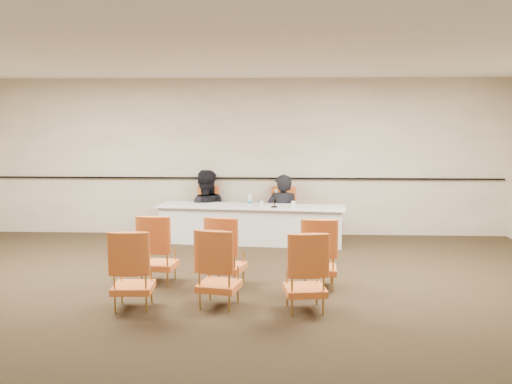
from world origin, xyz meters
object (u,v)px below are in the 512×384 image
(coffee_cup, at_px, (293,205))
(microphone, at_px, (274,199))
(panelist_main, at_px, (283,220))
(aud_chair_front_left, at_px, (158,249))
(aud_chair_back_left, at_px, (133,269))
(panelist_main_chair, at_px, (283,213))
(panelist_second, at_px, (205,217))
(panelist_second_chair, at_px, (205,211))
(aud_chair_back_right, at_px, (305,271))
(panel_table, at_px, (251,224))
(drinking_glass, at_px, (262,204))
(aud_chair_front_right, at_px, (319,253))
(aud_chair_back_mid, at_px, (219,267))
(water_bottle, at_px, (250,199))
(aud_chair_front_mid, at_px, (226,251))

(coffee_cup, bearing_deg, microphone, 172.24)
(panelist_main, relative_size, microphone, 5.56)
(panelist_main, height_order, aud_chair_front_left, panelist_main)
(panelist_main, relative_size, aud_chair_back_left, 1.82)
(panelist_main_chair, distance_m, panelist_second, 1.51)
(panelist_second_chair, relative_size, aud_chair_back_right, 1.00)
(panelist_second_chair, relative_size, aud_chair_back_left, 1.00)
(panelist_main, distance_m, panelist_main_chair, 0.13)
(panelist_main, xyz_separation_m, aud_chair_back_right, (0.26, -4.15, 0.13))
(panelist_main_chair, bearing_deg, aud_chair_front_left, -112.64)
(aud_chair_front_left, bearing_deg, panel_table, 72.25)
(drinking_glass, height_order, aud_chair_front_right, aud_chair_front_right)
(aud_chair_front_right, height_order, aud_chair_back_right, same)
(panel_table, height_order, aud_chair_front_left, aud_chair_front_left)
(panel_table, distance_m, aud_chair_back_mid, 3.58)
(panel_table, distance_m, aud_chair_back_left, 3.88)
(panelist_second, xyz_separation_m, aud_chair_front_right, (1.97, -3.38, 0.12))
(water_bottle, bearing_deg, aud_chair_back_left, -107.54)
(aud_chair_back_left, bearing_deg, coffee_cup, 57.34)
(panelist_second, xyz_separation_m, aud_chair_front_left, (-0.20, -3.25, 0.12))
(panel_table, bearing_deg, aud_chair_front_right, -63.13)
(aud_chair_back_left, xyz_separation_m, aud_chair_back_mid, (1.00, 0.12, 0.00))
(coffee_cup, bearing_deg, drinking_glass, 163.75)
(aud_chair_front_left, relative_size, aud_chair_back_left, 1.00)
(panelist_main, height_order, aud_chair_back_left, panelist_main)
(panelist_main, xyz_separation_m, aud_chair_back_mid, (-0.76, -4.03, 0.13))
(panel_table, bearing_deg, panelist_second, 152.14)
(aud_chair_back_left, bearing_deg, panelist_second, 83.08)
(panel_table, bearing_deg, panelist_main_chair, 44.98)
(aud_chair_front_mid, relative_size, aud_chair_back_mid, 1.00)
(panelist_second_chair, xyz_separation_m, microphone, (1.35, -0.79, 0.36))
(microphone, relative_size, drinking_glass, 3.11)
(panel_table, relative_size, panelist_second, 1.85)
(coffee_cup, bearing_deg, water_bottle, 164.12)
(panelist_main_chair, height_order, coffee_cup, panelist_main_chair)
(aud_chair_front_left, bearing_deg, water_bottle, 72.67)
(drinking_glass, bearing_deg, aud_chair_front_left, -117.09)
(aud_chair_back_left, height_order, aud_chair_back_right, same)
(panelist_main_chair, bearing_deg, aud_chair_back_mid, -94.54)
(panelist_main, xyz_separation_m, panelist_second, (-1.49, 0.16, 0.01))
(panelist_second, xyz_separation_m, coffee_cup, (1.68, -0.84, 0.38))
(coffee_cup, bearing_deg, aud_chair_back_right, -88.83)
(panelist_main, distance_m, panelist_second_chair, 1.51)
(microphone, bearing_deg, aud_chair_front_left, -113.31)
(panelist_main, height_order, coffee_cup, panelist_main)
(coffee_cup, xyz_separation_m, aud_chair_back_left, (-1.95, -3.47, -0.26))
(panel_table, xyz_separation_m, aud_chair_front_right, (1.05, -2.76, 0.14))
(water_bottle, distance_m, aud_chair_front_mid, 2.73)
(aud_chair_back_left, bearing_deg, panel_table, 68.77)
(aud_chair_front_left, distance_m, aud_chair_back_mid, 1.33)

